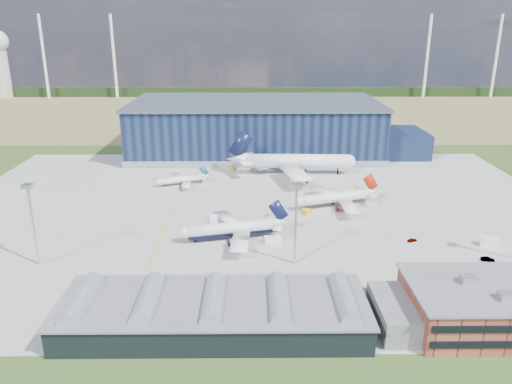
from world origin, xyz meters
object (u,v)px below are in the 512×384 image
at_px(gse_tug_a, 307,212).
at_px(airliner_widebody, 298,154).
at_px(gse_van_a, 273,240).
at_px(car_b, 488,259).
at_px(gse_tug_c, 231,168).
at_px(airliner_regional, 181,176).
at_px(car_a, 412,240).
at_px(airliner_navy, 230,222).
at_px(airliner_red, 334,192).
at_px(airstair, 214,224).
at_px(hangar, 261,130).
at_px(light_mast_center, 296,211).
at_px(gse_cart_a, 373,189).
at_px(light_mast_west, 31,211).
at_px(gse_van_c, 490,242).
at_px(gse_cart_b, 254,169).

bearing_deg(gse_tug_a, airliner_widebody, 69.53).
bearing_deg(gse_van_a, car_b, -115.08).
bearing_deg(gse_tug_c, airliner_regional, -144.67).
bearing_deg(gse_van_a, gse_tug_c, -1.58).
distance_m(gse_tug_a, car_a, 37.25).
bearing_deg(car_b, airliner_navy, 95.49).
distance_m(airliner_red, airstair, 46.29).
distance_m(hangar, gse_tug_c, 37.29).
bearing_deg(light_mast_center, airstair, 134.75).
bearing_deg(car_a, airliner_navy, 64.40).
bearing_deg(hangar, light_mast_center, -86.70).
distance_m(airliner_regional, car_b, 117.05).
xyz_separation_m(airliner_regional, gse_cart_a, (76.66, -7.95, -2.98)).
height_order(hangar, light_mast_center, hangar).
height_order(light_mast_west, light_mast_center, same).
relative_size(gse_tug_c, car_a, 0.99).
relative_size(airliner_red, airliner_widebody, 0.59).
xyz_separation_m(gse_van_c, car_a, (-21.99, 3.06, -0.74)).
distance_m(car_a, car_b, 21.49).
distance_m(airliner_red, gse_tug_c, 61.67).
relative_size(gse_van_a, car_b, 1.33).
bearing_deg(gse_cart_b, gse_tug_c, 126.65).
distance_m(hangar, light_mast_center, 125.07).
bearing_deg(airliner_navy, airliner_widebody, -123.92).
bearing_deg(gse_cart_b, airstair, -154.31).
distance_m(light_mast_center, gse_cart_b, 93.79).
height_order(hangar, gse_van_c, hangar).
bearing_deg(airliner_regional, gse_van_c, 127.16).
bearing_deg(hangar, airliner_red, -72.85).
height_order(light_mast_west, gse_tug_a, light_mast_west).
distance_m(light_mast_west, airliner_red, 98.71).
height_order(gse_tug_c, gse_van_c, gse_van_c).
relative_size(light_mast_center, car_a, 7.23).
bearing_deg(gse_van_c, car_a, 99.27).
xyz_separation_m(airliner_navy, car_b, (71.74, -15.68, -4.98)).
xyz_separation_m(light_mast_west, airliner_navy, (51.81, 16.22, -9.84)).
distance_m(light_mast_center, car_a, 41.95).
relative_size(gse_tug_c, gse_van_c, 0.59).
relative_size(light_mast_west, airliner_navy, 0.67).
distance_m(light_mast_west, gse_tug_a, 86.96).
distance_m(light_mast_west, airliner_regional, 76.82).
bearing_deg(gse_cart_a, airliner_red, -118.83).
relative_size(gse_cart_b, airstair, 0.50).
bearing_deg(airstair, gse_cart_a, 33.60).
height_order(gse_cart_b, gse_van_c, gse_van_c).
xyz_separation_m(gse_tug_c, gse_van_c, (79.85, -81.20, 0.59)).
bearing_deg(car_a, airliner_regional, 30.87).
height_order(gse_van_a, gse_tug_c, gse_van_a).
distance_m(gse_tug_a, gse_van_c, 57.53).
xyz_separation_m(light_mast_center, airliner_widebody, (8.08, 85.00, -6.27)).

